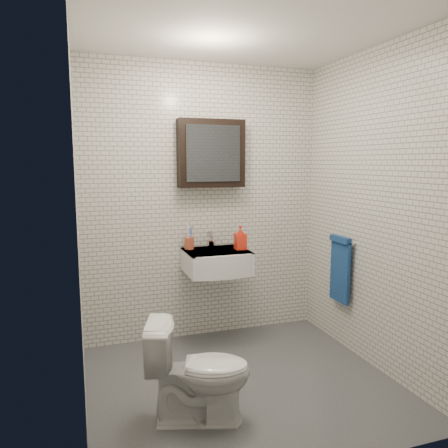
# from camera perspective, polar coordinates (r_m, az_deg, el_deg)

# --- Properties ---
(ground) EXTENTS (2.20, 2.00, 0.01)m
(ground) POSITION_cam_1_polar(r_m,az_deg,el_deg) (3.45, 2.33, -19.95)
(ground) COLOR #484A4F
(ground) RESTS_ON ground
(room_shell) EXTENTS (2.22, 2.02, 2.51)m
(room_shell) POSITION_cam_1_polar(r_m,az_deg,el_deg) (3.05, 2.49, 5.10)
(room_shell) COLOR silver
(room_shell) RESTS_ON ground
(washbasin) EXTENTS (0.55, 0.50, 0.20)m
(washbasin) POSITION_cam_1_polar(r_m,az_deg,el_deg) (3.85, -0.79, -4.94)
(washbasin) COLOR white
(washbasin) RESTS_ON room_shell
(faucet) EXTENTS (0.06, 0.20, 0.15)m
(faucet) POSITION_cam_1_polar(r_m,az_deg,el_deg) (4.00, -1.66, -2.08)
(faucet) COLOR silver
(faucet) RESTS_ON washbasin
(mirror_cabinet) EXTENTS (0.60, 0.15, 0.60)m
(mirror_cabinet) POSITION_cam_1_polar(r_m,az_deg,el_deg) (3.94, -1.69, 9.19)
(mirror_cabinet) COLOR black
(mirror_cabinet) RESTS_ON room_shell
(towel_rail) EXTENTS (0.09, 0.30, 0.58)m
(towel_rail) POSITION_cam_1_polar(r_m,az_deg,el_deg) (3.94, 14.94, -5.39)
(towel_rail) COLOR silver
(towel_rail) RESTS_ON room_shell
(toothbrush_cup) EXTENTS (0.10, 0.10, 0.23)m
(toothbrush_cup) POSITION_cam_1_polar(r_m,az_deg,el_deg) (3.93, -4.57, -2.44)
(toothbrush_cup) COLOR #A8432A
(toothbrush_cup) RESTS_ON washbasin
(soap_bottle) EXTENTS (0.10, 0.10, 0.21)m
(soap_bottle) POSITION_cam_1_polar(r_m,az_deg,el_deg) (3.89, 2.14, -1.79)
(soap_bottle) COLOR orange
(soap_bottle) RESTS_ON washbasin
(toilet) EXTENTS (0.72, 0.53, 0.65)m
(toilet) POSITION_cam_1_polar(r_m,az_deg,el_deg) (2.89, -3.31, -18.61)
(toilet) COLOR white
(toilet) RESTS_ON ground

